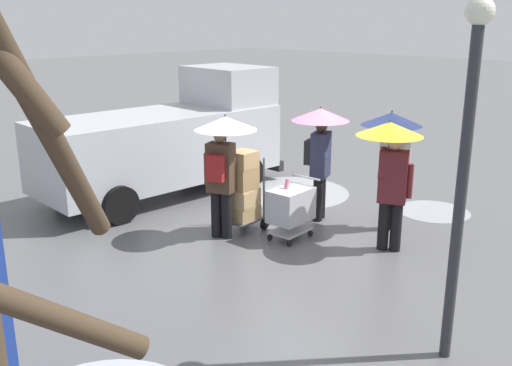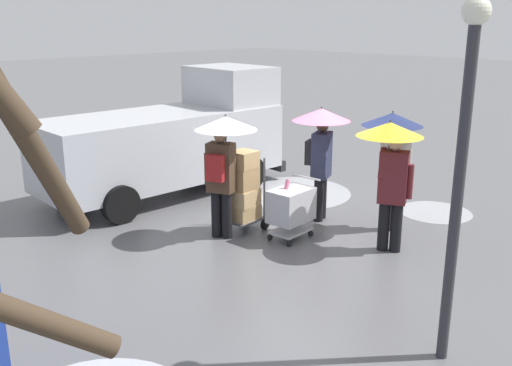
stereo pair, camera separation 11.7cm
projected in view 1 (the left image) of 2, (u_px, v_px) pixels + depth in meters
The scene contains 11 objects.
ground_plane at pixel (294, 229), 10.32m from camera, with size 90.00×90.00×0.00m, color #5B5B5E.
slush_patch_near_cluster at pixel (292, 192), 12.50m from camera, with size 2.47×2.47×0.01m, color #999BA0.
slush_patch_under_van at pixel (433, 211), 11.27m from camera, with size 1.40×1.40×0.01m, color #999BA0.
cargo_van_parked_right at pixel (170, 139), 12.22m from camera, with size 2.40×5.43×2.60m.
shopping_cart_vendor at pixel (291, 207), 9.76m from camera, with size 0.59×0.85×1.04m.
hand_dolly_boxes at pixel (244, 189), 10.03m from camera, with size 0.56×0.74×1.46m.
pedestrian_pink_side at pixel (223, 149), 9.50m from camera, with size 1.04×1.04×2.15m.
pedestrian_black_side at pixel (320, 138), 10.38m from camera, with size 1.04×1.04×2.15m.
pedestrian_white_side at pixel (391, 155), 9.00m from camera, with size 1.04×1.04×2.15m.
pedestrian_far_side at pixel (392, 144), 9.90m from camera, with size 1.04×1.04×2.15m.
street_lamp at pixel (466, 150), 5.82m from camera, with size 0.28×0.28×3.86m.
Camera 1 is at (-6.17, 7.49, 3.66)m, focal length 40.36 mm.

